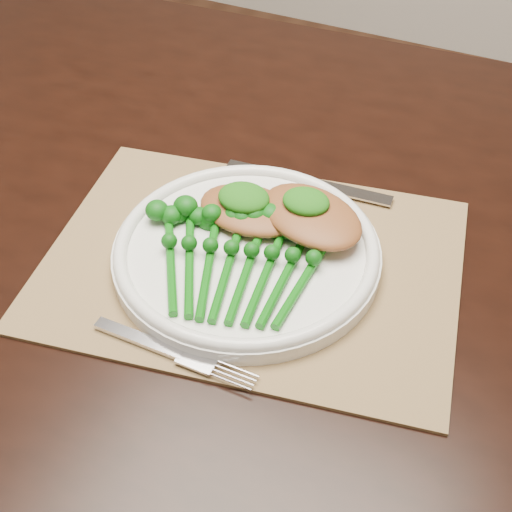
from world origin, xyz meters
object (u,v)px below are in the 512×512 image
at_px(placemat, 252,263).
at_px(broccolini_bundle, 237,270).
at_px(dining_table, 227,377).
at_px(dinner_plate, 247,251).
at_px(chicken_fillet_left, 249,210).

distance_m(placemat, broccolini_bundle, 0.04).
relative_size(dining_table, dinner_plate, 5.74).
bearing_deg(broccolini_bundle, placemat, 75.81).
xyz_separation_m(dinner_plate, broccolini_bundle, (0.01, -0.04, 0.01)).
bearing_deg(broccolini_bundle, dinner_plate, 85.52).
distance_m(dining_table, broccolini_bundle, 0.43).
relative_size(dinner_plate, chicken_fillet_left, 2.45).
bearing_deg(placemat, broccolini_bundle, -98.76).
distance_m(dinner_plate, chicken_fillet_left, 0.05).
relative_size(dining_table, chicken_fillet_left, 14.06).
distance_m(placemat, dinner_plate, 0.02).
xyz_separation_m(placemat, chicken_fillet_left, (-0.02, 0.05, 0.03)).
distance_m(dinner_plate, broccolini_bundle, 0.04).
distance_m(placemat, chicken_fillet_left, 0.06).
height_order(dining_table, chicken_fillet_left, chicken_fillet_left).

